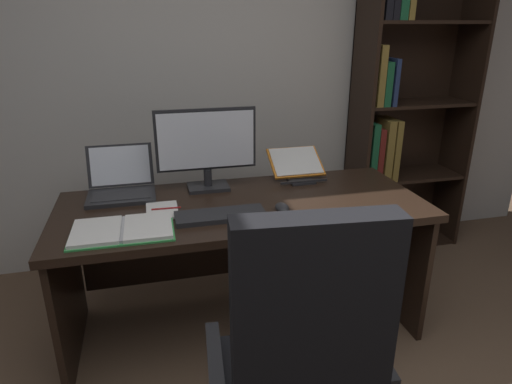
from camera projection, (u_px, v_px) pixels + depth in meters
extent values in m
cube|color=beige|center=(226.00, 58.00, 2.93)|extent=(4.97, 0.12, 2.76)
cube|color=black|center=(243.00, 207.00, 2.25)|extent=(1.84, 0.76, 0.04)
cube|color=black|center=(68.00, 293.00, 2.18)|extent=(0.03, 0.70, 0.71)
cube|color=black|center=(392.00, 252.00, 2.58)|extent=(0.03, 0.70, 0.71)
cube|color=black|center=(231.00, 236.00, 2.69)|extent=(1.72, 0.03, 0.49)
cube|color=black|center=(361.00, 106.00, 3.01)|extent=(0.02, 0.34, 2.14)
cube|color=black|center=(463.00, 101.00, 3.19)|extent=(0.02, 0.34, 2.14)
cube|color=black|center=(401.00, 100.00, 3.25)|extent=(0.83, 0.01, 2.14)
cube|color=black|center=(397.00, 239.00, 3.48)|extent=(0.78, 0.32, 0.02)
cube|color=navy|center=(360.00, 223.00, 3.31)|extent=(0.05, 0.25, 0.36)
cube|color=#512D66|center=(368.00, 219.00, 3.31)|extent=(0.05, 0.24, 0.41)
cube|color=black|center=(374.00, 217.00, 3.32)|extent=(0.04, 0.25, 0.43)
cube|color=black|center=(405.00, 175.00, 3.29)|extent=(0.78, 0.32, 0.02)
cube|color=#195633|center=(367.00, 151.00, 3.11)|extent=(0.05, 0.26, 0.42)
cube|color=maroon|center=(374.00, 153.00, 3.11)|extent=(0.04, 0.23, 0.38)
cube|color=olive|center=(381.00, 149.00, 3.13)|extent=(0.05, 0.26, 0.43)
cube|color=olive|center=(390.00, 149.00, 3.14)|extent=(0.04, 0.23, 0.43)
cube|color=black|center=(414.00, 103.00, 3.10)|extent=(0.78, 0.32, 0.02)
cube|color=olive|center=(376.00, 76.00, 2.89)|extent=(0.05, 0.19, 0.39)
cube|color=#195633|center=(381.00, 83.00, 2.94)|extent=(0.05, 0.22, 0.28)
cube|color=navy|center=(389.00, 81.00, 2.95)|extent=(0.03, 0.21, 0.30)
cube|color=black|center=(424.00, 22.00, 2.92)|extent=(0.78, 0.32, 0.02)
cube|color=black|center=(294.00, 381.00, 1.61)|extent=(0.54, 0.53, 0.07)
cube|color=black|center=(313.00, 328.00, 1.28)|extent=(0.48, 0.14, 0.70)
cube|color=#232326|center=(215.00, 361.00, 1.52)|extent=(0.09, 0.39, 0.04)
cube|color=#232326|center=(370.00, 345.00, 1.60)|extent=(0.09, 0.39, 0.04)
cube|color=#232326|center=(208.00, 187.00, 2.43)|extent=(0.22, 0.16, 0.02)
cylinder|color=#232326|center=(208.00, 177.00, 2.41)|extent=(0.04, 0.04, 0.09)
cube|color=#232326|center=(206.00, 139.00, 2.35)|extent=(0.54, 0.02, 0.33)
cube|color=white|center=(207.00, 140.00, 2.33)|extent=(0.51, 0.00, 0.30)
cube|color=#232326|center=(122.00, 196.00, 2.29)|extent=(0.34, 0.24, 0.02)
cube|color=#2D2D30|center=(121.00, 195.00, 2.27)|extent=(0.29, 0.13, 0.00)
cube|color=#232326|center=(120.00, 165.00, 2.40)|extent=(0.34, 0.08, 0.22)
cube|color=white|center=(120.00, 165.00, 2.39)|extent=(0.31, 0.07, 0.19)
cube|color=#232326|center=(221.00, 215.00, 2.07)|extent=(0.42, 0.15, 0.02)
ellipsoid|color=#232326|center=(282.00, 208.00, 2.13)|extent=(0.06, 0.10, 0.04)
cube|color=#232326|center=(301.00, 181.00, 2.54)|extent=(0.14, 0.12, 0.01)
cube|color=#232326|center=(304.00, 181.00, 2.49)|extent=(0.27, 0.01, 0.01)
cube|color=orange|center=(296.00, 162.00, 2.60)|extent=(0.31, 0.21, 0.13)
cube|color=white|center=(296.00, 161.00, 2.60)|extent=(0.28, 0.20, 0.11)
cube|color=green|center=(96.00, 234.00, 1.90)|extent=(0.22, 0.28, 0.01)
cube|color=green|center=(148.00, 229.00, 1.95)|extent=(0.22, 0.28, 0.01)
cube|color=white|center=(96.00, 231.00, 1.90)|extent=(0.21, 0.27, 0.02)
cube|color=white|center=(148.00, 226.00, 1.95)|extent=(0.21, 0.27, 0.02)
cylinder|color=#B7B7BC|center=(122.00, 230.00, 1.92)|extent=(0.02, 0.25, 0.02)
cube|color=white|center=(162.00, 210.00, 2.14)|extent=(0.15, 0.21, 0.01)
cylinder|color=maroon|center=(166.00, 208.00, 2.14)|extent=(0.14, 0.01, 0.01)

